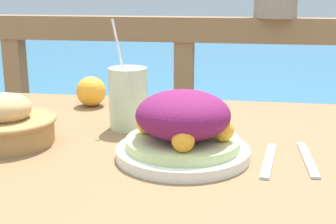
# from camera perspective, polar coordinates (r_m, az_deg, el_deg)

# --- Properties ---
(patio_table) EXTENTS (1.08, 0.83, 0.76)m
(patio_table) POSITION_cam_1_polar(r_m,az_deg,el_deg) (0.99, -4.19, -9.76)
(patio_table) COLOR olive
(patio_table) RESTS_ON ground_plane
(railing_fence) EXTENTS (2.80, 0.08, 0.97)m
(railing_fence) POSITION_cam_1_polar(r_m,az_deg,el_deg) (1.80, 1.95, 2.13)
(railing_fence) COLOR brown
(railing_fence) RESTS_ON ground_plane
(sea_backdrop) EXTENTS (12.00, 4.00, 0.45)m
(sea_backdrop) POSITION_cam_1_polar(r_m,az_deg,el_deg) (4.33, 5.94, 3.69)
(sea_backdrop) COLOR teal
(sea_backdrop) RESTS_ON ground_plane
(salad_plate) EXTENTS (0.25, 0.25, 0.13)m
(salad_plate) POSITION_cam_1_polar(r_m,az_deg,el_deg) (0.87, 1.86, -2.12)
(salad_plate) COLOR white
(salad_plate) RESTS_ON patio_table
(drink_glass) EXTENTS (0.09, 0.09, 0.24)m
(drink_glass) POSITION_cam_1_polar(r_m,az_deg,el_deg) (1.05, -4.88, 1.71)
(drink_glass) COLOR beige
(drink_glass) RESTS_ON patio_table
(bread_basket) EXTENTS (0.20, 0.20, 0.10)m
(bread_basket) POSITION_cam_1_polar(r_m,az_deg,el_deg) (1.01, -19.05, -1.41)
(bread_basket) COLOR #AD7F47
(bread_basket) RESTS_ON patio_table
(fork) EXTENTS (0.04, 0.18, 0.00)m
(fork) POSITION_cam_1_polar(r_m,az_deg,el_deg) (0.88, 12.18, -5.75)
(fork) COLOR silver
(fork) RESTS_ON patio_table
(knife) EXTENTS (0.02, 0.18, 0.00)m
(knife) POSITION_cam_1_polar(r_m,az_deg,el_deg) (0.91, 16.66, -5.52)
(knife) COLOR silver
(knife) RESTS_ON patio_table
(orange_near_glass) EXTENTS (0.08, 0.08, 0.08)m
(orange_near_glass) POSITION_cam_1_polar(r_m,az_deg,el_deg) (1.27, -9.36, 2.50)
(orange_near_glass) COLOR #F9A328
(orange_near_glass) RESTS_ON patio_table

